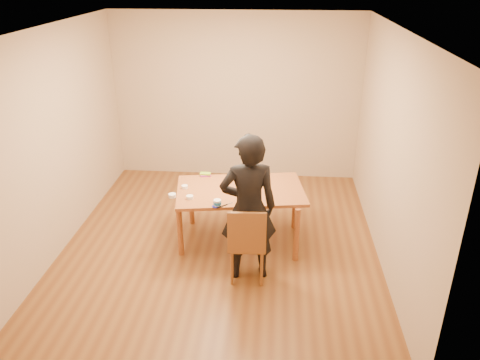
# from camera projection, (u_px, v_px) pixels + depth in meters

# --- Properties ---
(room_shell) EXTENTS (4.00, 4.50, 2.70)m
(room_shell) POSITION_uv_depth(u_px,v_px,m) (222.00, 137.00, 5.86)
(room_shell) COLOR brown
(room_shell) RESTS_ON ground
(dining_table) EXTENTS (1.71, 1.17, 0.04)m
(dining_table) POSITION_uv_depth(u_px,v_px,m) (240.00, 191.00, 5.89)
(dining_table) COLOR brown
(dining_table) RESTS_ON floor
(dining_chair) EXTENTS (0.41, 0.41, 0.04)m
(dining_chair) POSITION_uv_depth(u_px,v_px,m) (248.00, 243.00, 5.29)
(dining_chair) COLOR brown
(dining_chair) RESTS_ON floor
(cake_plate) EXTENTS (0.26, 0.26, 0.02)m
(cake_plate) POSITION_uv_depth(u_px,v_px,m) (249.00, 186.00, 5.94)
(cake_plate) COLOR #B70C16
(cake_plate) RESTS_ON dining_table
(cake) EXTENTS (0.23, 0.23, 0.07)m
(cake) POSITION_uv_depth(u_px,v_px,m) (249.00, 183.00, 5.92)
(cake) COLOR white
(cake) RESTS_ON cake_plate
(frosting_dome) EXTENTS (0.22, 0.22, 0.03)m
(frosting_dome) POSITION_uv_depth(u_px,v_px,m) (249.00, 179.00, 5.90)
(frosting_dome) COLOR white
(frosting_dome) RESTS_ON cake
(frosting_tub) EXTENTS (0.09, 0.09, 0.08)m
(frosting_tub) POSITION_uv_depth(u_px,v_px,m) (217.00, 203.00, 5.46)
(frosting_tub) COLOR white
(frosting_tub) RESTS_ON dining_table
(frosting_lid) EXTENTS (0.09, 0.09, 0.01)m
(frosting_lid) POSITION_uv_depth(u_px,v_px,m) (216.00, 206.00, 5.46)
(frosting_lid) COLOR #161792
(frosting_lid) RESTS_ON dining_table
(frosting_dollop) EXTENTS (0.04, 0.04, 0.02)m
(frosting_dollop) POSITION_uv_depth(u_px,v_px,m) (216.00, 205.00, 5.45)
(frosting_dollop) COLOR white
(frosting_dollop) RESTS_ON frosting_lid
(ramekin_green) EXTENTS (0.08, 0.08, 0.04)m
(ramekin_green) POSITION_uv_depth(u_px,v_px,m) (190.00, 197.00, 5.63)
(ramekin_green) COLOR white
(ramekin_green) RESTS_ON dining_table
(ramekin_yellow) EXTENTS (0.08, 0.08, 0.04)m
(ramekin_yellow) POSITION_uv_depth(u_px,v_px,m) (185.00, 187.00, 5.90)
(ramekin_yellow) COLOR white
(ramekin_yellow) RESTS_ON dining_table
(ramekin_multi) EXTENTS (0.09, 0.09, 0.04)m
(ramekin_multi) POSITION_uv_depth(u_px,v_px,m) (172.00, 196.00, 5.67)
(ramekin_multi) COLOR white
(ramekin_multi) RESTS_ON dining_table
(candy_box_pink) EXTENTS (0.15, 0.09, 0.02)m
(candy_box_pink) POSITION_uv_depth(u_px,v_px,m) (206.00, 175.00, 6.24)
(candy_box_pink) COLOR #D5328A
(candy_box_pink) RESTS_ON dining_table
(candy_box_green) EXTENTS (0.14, 0.07, 0.02)m
(candy_box_green) POSITION_uv_depth(u_px,v_px,m) (205.00, 174.00, 6.23)
(candy_box_green) COLOR #229B1C
(candy_box_green) RESTS_ON candy_box_pink
(spatula) EXTENTS (0.12, 0.12, 0.01)m
(spatula) POSITION_uv_depth(u_px,v_px,m) (222.00, 206.00, 5.46)
(spatula) COLOR black
(spatula) RESTS_ON dining_table
(person) EXTENTS (0.70, 0.53, 1.75)m
(person) POSITION_uv_depth(u_px,v_px,m) (248.00, 208.00, 5.16)
(person) COLOR black
(person) RESTS_ON floor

